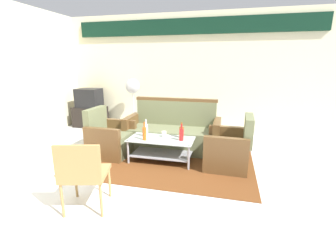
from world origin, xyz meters
The scene contains 16 objects.
ground_plane centered at (0.00, 0.00, 0.00)m, with size 14.00×14.00×0.00m, color white.
wall_back centered at (0.00, 3.05, 1.48)m, with size 6.52×0.19×2.80m.
rug centered at (-0.06, 0.78, 0.01)m, with size 2.94×2.01×0.01m, color brown.
couch centered at (-0.08, 1.39, 0.32)m, with size 1.80×0.74×0.96m.
armchair_left centered at (-1.12, 0.82, 0.29)m, with size 0.72×0.78×0.85m.
armchair_right centered at (0.99, 0.79, 0.29)m, with size 0.72×0.78×0.85m.
coffee_table centered at (-0.12, 0.76, 0.27)m, with size 1.10×0.60×0.40m.
bottle_orange centered at (-0.37, 0.59, 0.53)m, with size 0.06×0.06×0.30m.
bottle_clear centered at (-0.41, 0.78, 0.53)m, with size 0.07×0.07×0.31m.
bottle_brown centered at (0.20, 0.87, 0.51)m, with size 0.08×0.08×0.26m.
bottle_red centered at (0.23, 0.72, 0.52)m, with size 0.07×0.07×0.28m.
cup centered at (-0.10, 0.84, 0.46)m, with size 0.08×0.08×0.10m, color silver.
tv_stand centered at (-2.59, 2.55, 0.26)m, with size 0.80×0.50×0.52m, color black.
television centered at (-2.59, 2.55, 0.76)m, with size 0.61×0.45×0.48m.
pedestal_fan centered at (-1.38, 2.60, 1.01)m, with size 0.36×0.36×1.27m.
wicker_chair centered at (-0.57, -0.86, 0.49)m, with size 0.59×0.59×0.84m.
Camera 1 is at (0.94, -3.00, 1.65)m, focal length 25.83 mm.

